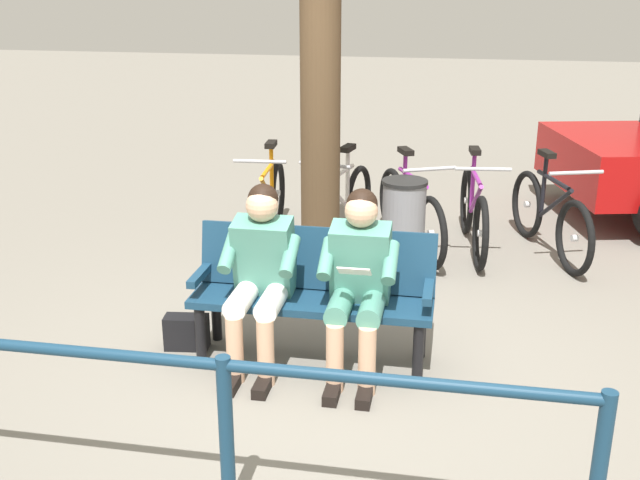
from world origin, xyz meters
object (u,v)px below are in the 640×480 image
(person_reading, at_px, (358,275))
(litter_bin, at_px, (403,229))
(tree_trunk, at_px, (320,27))
(person_companion, at_px, (260,269))
(bench, at_px, (314,285))
(bicycle_green, at_px, (341,209))
(bicycle_orange, at_px, (410,213))
(bicycle_red, at_px, (473,213))
(handbag, at_px, (187,332))
(bicycle_purple, at_px, (269,204))
(bicycle_blue, at_px, (549,217))

(person_reading, height_order, litter_bin, person_reading)
(tree_trunk, bearing_deg, person_companion, 85.94)
(bench, bearing_deg, bicycle_green, -85.72)
(litter_bin, height_order, bicycle_orange, bicycle_orange)
(bicycle_red, height_order, bicycle_green, same)
(person_reading, relative_size, handbag, 4.00)
(bicycle_orange, relative_size, bicycle_green, 0.93)
(handbag, bearing_deg, bicycle_green, -106.78)
(person_companion, height_order, litter_bin, person_companion)
(bicycle_purple, bearing_deg, handbag, -4.24)
(handbag, distance_m, bicycle_green, 2.43)
(person_reading, bearing_deg, bicycle_purple, -63.77)
(litter_bin, distance_m, bicycle_orange, 0.69)
(person_companion, height_order, bicycle_green, person_companion)
(bicycle_orange, bearing_deg, bicycle_purple, -116.61)
(person_companion, relative_size, tree_trunk, 0.29)
(bicycle_red, distance_m, bicycle_orange, 0.59)
(handbag, height_order, bicycle_green, bicycle_green)
(tree_trunk, relative_size, bicycle_blue, 2.59)
(person_reading, distance_m, bicycle_red, 2.62)
(bicycle_blue, height_order, bicycle_red, same)
(person_reading, distance_m, litter_bin, 1.71)
(bicycle_purple, bearing_deg, person_companion, 8.85)
(person_companion, relative_size, handbag, 4.00)
(person_reading, bearing_deg, bicycle_blue, -120.04)
(bicycle_red, xyz_separation_m, bicycle_purple, (1.95, 0.09, 0.00))
(bench, distance_m, bicycle_green, 2.24)
(bench, relative_size, bicycle_blue, 1.00)
(bicycle_blue, relative_size, bicycle_red, 0.96)
(person_companion, bearing_deg, person_reading, 179.95)
(bench, height_order, bicycle_orange, bicycle_orange)
(person_reading, relative_size, bicycle_orange, 0.78)
(bicycle_blue, bearing_deg, person_companion, -58.54)
(person_reading, relative_size, litter_bin, 1.40)
(bicycle_blue, distance_m, bicycle_green, 1.93)
(person_companion, distance_m, bicycle_purple, 2.50)
(person_reading, bearing_deg, bench, -27.23)
(tree_trunk, height_order, bicycle_orange, tree_trunk)
(handbag, height_order, bicycle_red, bicycle_red)
(handbag, relative_size, litter_bin, 0.35)
(tree_trunk, bearing_deg, handbag, 64.89)
(person_companion, height_order, handbag, person_companion)
(bicycle_purple, bearing_deg, bicycle_red, 88.08)
(bicycle_purple, bearing_deg, tree_trunk, 32.36)
(person_companion, xyz_separation_m, bicycle_green, (-0.13, -2.39, -0.30))
(litter_bin, distance_m, bicycle_blue, 1.51)
(person_reading, relative_size, bicycle_purple, 0.72)
(bench, distance_m, bicycle_purple, 2.43)
(bicycle_blue, bearing_deg, bicycle_orange, -103.44)
(bicycle_purple, bearing_deg, bicycle_blue, 87.39)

